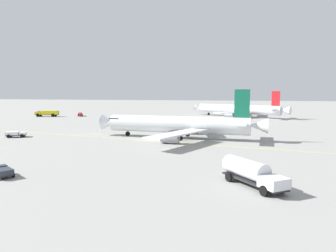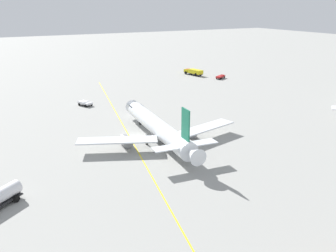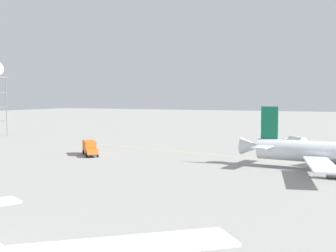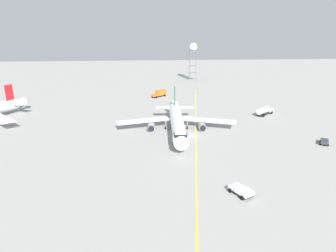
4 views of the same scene
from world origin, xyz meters
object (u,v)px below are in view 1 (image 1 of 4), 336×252
(airliner_secondary, at_px, (239,110))
(pushback_tug_truck, at_px, (16,134))
(fuel_tanker_truck, at_px, (251,172))
(ops_pickup_truck, at_px, (80,114))
(fire_tender_truck, at_px, (48,113))
(baggage_truck_truck, at_px, (2,171))
(airliner_main, at_px, (180,125))

(airliner_secondary, height_order, pushback_tug_truck, airliner_secondary)
(fuel_tanker_truck, xyz_separation_m, ops_pickup_truck, (66.73, -89.24, -0.77))
(airliner_secondary, relative_size, ops_pickup_truck, 7.35)
(fire_tender_truck, xyz_separation_m, baggage_truck_truck, (-48.68, 86.37, -0.82))
(fire_tender_truck, height_order, baggage_truck_truck, fire_tender_truck)
(fuel_tanker_truck, bearing_deg, airliner_main, 164.92)
(fuel_tanker_truck, bearing_deg, ops_pickup_truck, 179.33)
(baggage_truck_truck, xyz_separation_m, ops_pickup_truck, (36.63, -91.82, 0.09))
(airliner_secondary, xyz_separation_m, ops_pickup_truck, (66.09, 9.95, -2.11))
(fire_tender_truck, distance_m, baggage_truck_truck, 99.14)
(airliner_secondary, height_order, baggage_truck_truck, airliner_secondary)
(airliner_main, height_order, fuel_tanker_truck, airliner_main)
(pushback_tug_truck, xyz_separation_m, fuel_tanker_truck, (-51.60, 28.19, 0.77))
(baggage_truck_truck, distance_m, ops_pickup_truck, 98.85)
(fire_tender_truck, xyz_separation_m, fuel_tanker_truck, (-78.78, 83.79, 0.04))
(ops_pickup_truck, bearing_deg, fire_tender_truck, 86.90)
(pushback_tug_truck, bearing_deg, baggage_truck_truck, -80.64)
(airliner_secondary, bearing_deg, fuel_tanker_truck, 117.83)
(pushback_tug_truck, height_order, fire_tender_truck, fire_tender_truck)
(fire_tender_truck, bearing_deg, ops_pickup_truck, -166.89)
(airliner_main, distance_m, fuel_tanker_truck, 37.05)
(fire_tender_truck, height_order, ops_pickup_truck, fire_tender_truck)
(baggage_truck_truck, bearing_deg, fire_tender_truck, -26.19)
(fire_tender_truck, distance_m, ops_pickup_truck, 13.24)
(pushback_tug_truck, relative_size, fuel_tanker_truck, 0.57)
(fire_tender_truck, bearing_deg, fuel_tanker_truck, 122.01)
(fire_tender_truck, height_order, fuel_tanker_truck, fuel_tanker_truck)
(airliner_main, distance_m, pushback_tug_truck, 38.05)
(airliner_main, relative_size, baggage_truck_truck, 9.78)
(airliner_main, relative_size, airliner_secondary, 0.98)
(pushback_tug_truck, bearing_deg, airliner_main, -16.42)
(ops_pickup_truck, bearing_deg, fuel_tanker_truck, -170.64)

